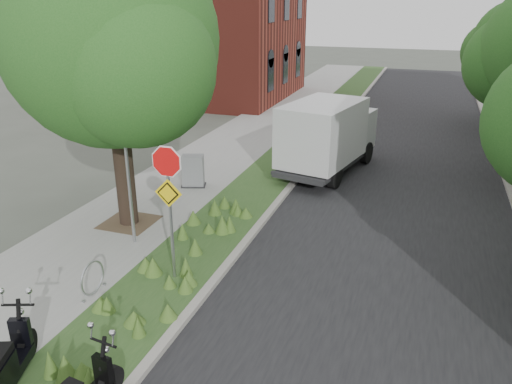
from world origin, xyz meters
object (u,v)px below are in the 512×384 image
(sign_assembly, at_px, (168,186))
(utility_cabinet, at_px, (193,171))
(box_truck, at_px, (328,133))
(scooter_far, at_px, (4,371))

(sign_assembly, distance_m, utility_cabinet, 6.15)
(utility_cabinet, bearing_deg, box_truck, 39.32)
(scooter_far, bearing_deg, utility_cabinet, 98.03)
(box_truck, bearing_deg, sign_assembly, -101.07)
(sign_assembly, bearing_deg, box_truck, 78.93)
(sign_assembly, distance_m, box_truck, 8.87)
(scooter_far, height_order, utility_cabinet, utility_cabinet)
(scooter_far, bearing_deg, sign_assembly, 78.46)
(scooter_far, distance_m, utility_cabinet, 9.65)
(sign_assembly, height_order, utility_cabinet, sign_assembly)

